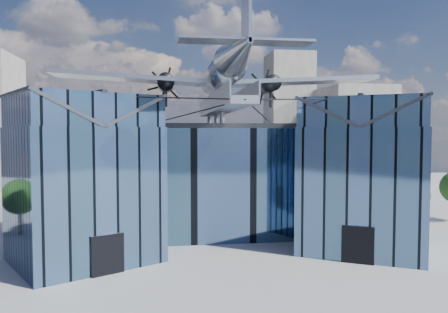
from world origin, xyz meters
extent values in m
plane|color=gray|center=(0.00, 0.00, 0.00)|extent=(120.00, 120.00, 0.00)
cube|color=#44658C|center=(0.00, 9.00, 4.75)|extent=(28.00, 14.00, 9.50)
cube|color=#282A30|center=(0.00, 9.00, 9.70)|extent=(28.00, 14.00, 0.40)
cube|color=#44658C|center=(-10.50, -1.00, 4.75)|extent=(11.79, 11.43, 9.50)
cube|color=#44658C|center=(-10.50, -1.00, 10.60)|extent=(11.56, 11.20, 2.20)
cube|color=#282A30|center=(-12.45, -2.12, 10.60)|extent=(7.98, 9.23, 2.40)
cube|color=#282A30|center=(-8.55, 0.12, 10.60)|extent=(7.98, 9.23, 2.40)
cube|color=#282A30|center=(-10.50, -1.00, 11.75)|extent=(4.30, 7.10, 0.18)
cube|color=black|center=(-8.48, -4.51, 1.30)|extent=(2.03, 1.32, 2.60)
cube|color=black|center=(-6.60, 1.25, 4.75)|extent=(0.34, 0.34, 9.50)
cube|color=#44658C|center=(10.50, -1.00, 4.75)|extent=(11.79, 11.43, 9.50)
cube|color=#44658C|center=(10.50, -1.00, 10.60)|extent=(11.56, 11.20, 2.20)
cube|color=#282A30|center=(8.55, 0.12, 10.60)|extent=(7.98, 9.23, 2.40)
cube|color=#282A30|center=(12.45, -2.12, 10.60)|extent=(7.98, 9.23, 2.40)
cube|color=#282A30|center=(10.50, -1.00, 11.75)|extent=(4.30, 7.10, 0.18)
cube|color=black|center=(8.48, -4.51, 1.30)|extent=(2.03, 1.32, 2.60)
cube|color=black|center=(6.60, 1.25, 4.75)|extent=(0.34, 0.34, 9.50)
cube|color=#8E929A|center=(0.00, 3.50, 11.10)|extent=(1.80, 21.00, 0.50)
cube|color=#8E929A|center=(-0.90, 3.50, 11.75)|extent=(0.08, 21.00, 1.10)
cube|color=#8E929A|center=(0.90, 3.50, 11.75)|extent=(0.08, 21.00, 1.10)
cylinder|color=#8E929A|center=(0.00, 13.00, 10.43)|extent=(0.44, 0.44, 1.35)
cylinder|color=#8E929A|center=(0.00, 7.00, 10.43)|extent=(0.44, 0.44, 1.35)
cylinder|color=#8E929A|center=(0.00, 3.00, 10.43)|extent=(0.44, 0.44, 1.35)
cylinder|color=#8E929A|center=(0.00, 4.00, 12.05)|extent=(0.70, 0.70, 1.40)
cylinder|color=black|center=(-5.25, -4.00, 11.40)|extent=(10.55, 6.08, 0.69)
cylinder|color=black|center=(5.25, -4.00, 11.40)|extent=(10.55, 6.08, 0.69)
cylinder|color=black|center=(-3.00, 1.50, 10.55)|extent=(6.09, 17.04, 1.19)
cylinder|color=black|center=(3.00, 1.50, 10.55)|extent=(6.09, 17.04, 1.19)
cylinder|color=#A8ACB5|center=(0.00, 4.00, 14.00)|extent=(2.50, 11.00, 2.50)
sphere|color=#A8ACB5|center=(0.00, 9.50, 14.00)|extent=(2.50, 2.50, 2.50)
cube|color=black|center=(0.00, 8.50, 14.69)|extent=(1.60, 1.40, 0.50)
cone|color=#A8ACB5|center=(0.00, -5.00, 14.30)|extent=(2.50, 7.00, 2.50)
cube|color=#A8ACB5|center=(0.00, -7.30, 15.90)|extent=(0.18, 2.40, 3.40)
cube|color=#A8ACB5|center=(0.00, -7.20, 14.50)|extent=(8.00, 1.80, 0.14)
cube|color=#A8ACB5|center=(-7.00, 5.00, 13.70)|extent=(14.00, 3.20, 1.08)
cylinder|color=black|center=(-4.60, 5.60, 13.45)|extent=(1.44, 3.20, 1.44)
cone|color=black|center=(-4.60, 7.40, 13.45)|extent=(0.70, 0.70, 0.70)
cube|color=black|center=(-4.60, 7.55, 13.45)|extent=(1.05, 0.06, 3.33)
cube|color=black|center=(-4.60, 7.55, 13.45)|extent=(2.53, 0.06, 2.53)
cube|color=black|center=(-4.60, 7.55, 13.45)|extent=(3.33, 0.06, 1.05)
cylinder|color=black|center=(-4.60, 5.00, 12.22)|extent=(0.24, 0.24, 1.75)
cube|color=#A8ACB5|center=(7.00, 5.00, 13.70)|extent=(14.00, 3.20, 1.08)
cylinder|color=black|center=(4.60, 5.60, 13.45)|extent=(1.44, 3.20, 1.44)
cone|color=black|center=(4.60, 7.40, 13.45)|extent=(0.70, 0.70, 0.70)
cube|color=black|center=(4.60, 7.55, 13.45)|extent=(1.05, 0.06, 3.33)
cube|color=black|center=(4.60, 7.55, 13.45)|extent=(2.53, 0.06, 2.53)
cube|color=black|center=(4.60, 7.55, 13.45)|extent=(3.33, 0.06, 1.05)
cylinder|color=black|center=(4.60, 5.00, 12.22)|extent=(0.24, 0.24, 1.75)
cube|color=gray|center=(32.00, 48.00, 9.00)|extent=(12.00, 14.00, 18.00)
cube|color=gray|center=(-20.00, 55.00, 7.00)|extent=(14.00, 10.00, 14.00)
cube|color=gray|center=(22.00, 58.00, 13.00)|extent=(9.00, 9.00, 26.00)
cylinder|color=#342414|center=(17.49, 3.77, 1.25)|extent=(0.45, 0.45, 2.51)
sphere|color=#2A4F1B|center=(17.49, 3.77, 3.49)|extent=(4.28, 4.28, 3.28)
camera|label=1|loc=(-4.97, -32.85, 9.04)|focal=35.00mm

